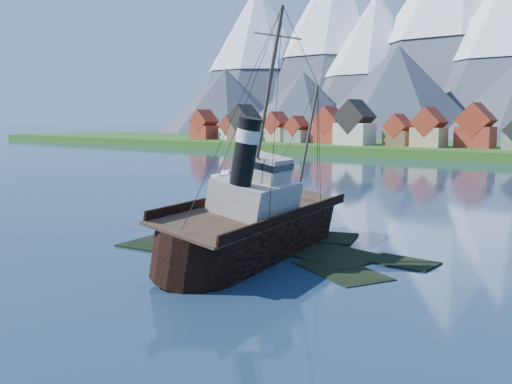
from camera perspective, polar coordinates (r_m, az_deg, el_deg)
The scene contains 6 objects.
ground at distance 58.61m, azimuth -1.17°, elevation -5.72°, with size 1400.00×1400.00×0.00m, color #1A314A.
shoal at distance 59.22m, azimuth 1.51°, elevation -5.93°, with size 31.71×21.24×1.14m.
town at distance 207.82m, azimuth 19.68°, elevation 5.84°, with size 250.96×16.69×17.30m.
tugboat_wreck at distance 56.82m, azimuth 0.76°, elevation -2.96°, with size 7.21×31.05×24.60m.
sailboat_a at distance 130.19m, azimuth -2.75°, elevation 1.69°, with size 2.90×9.68×11.68m.
sailboat_c at distance 170.36m, azimuth 2.73°, elevation 3.06°, with size 8.12×7.39×11.35m.
Camera 1 is at (37.07, -43.38, 13.39)m, focal length 40.00 mm.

